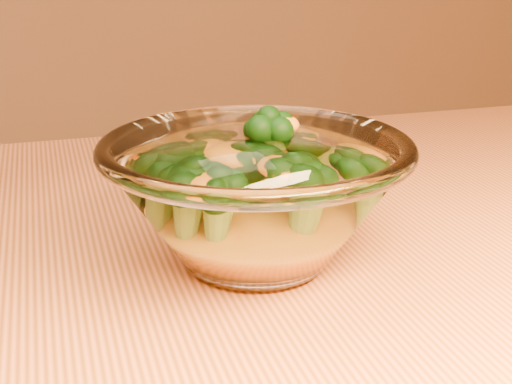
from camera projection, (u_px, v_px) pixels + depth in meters
The scene contains 3 objects.
glass_bowl at pixel (256, 198), 0.47m from camera, with size 0.21×0.21×0.09m.
cheese_sauce at pixel (256, 225), 0.48m from camera, with size 0.11×0.11×0.03m, color #EDA813.
broccoli_heap at pixel (251, 177), 0.47m from camera, with size 0.13×0.12×0.07m.
Camera 1 is at (-0.04, -0.38, 0.96)m, focal length 50.00 mm.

